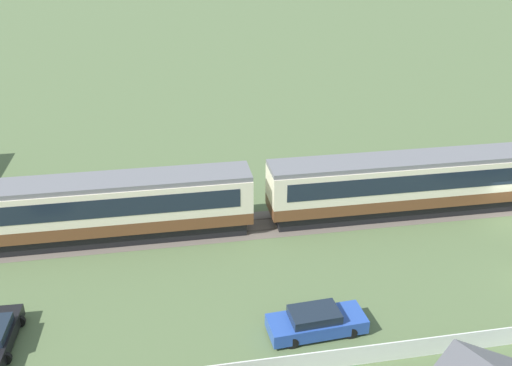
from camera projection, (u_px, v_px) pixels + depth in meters
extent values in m
plane|color=#566B42|center=(506.00, 217.00, 37.07)|extent=(600.00, 600.00, 0.00)
cube|color=brown|center=(418.00, 194.00, 37.25)|extent=(20.85, 2.82, 0.80)
cube|color=beige|center=(421.00, 175.00, 36.61)|extent=(20.85, 2.82, 2.16)
cube|color=#192330|center=(421.00, 174.00, 36.56)|extent=(19.18, 2.86, 1.21)
cube|color=slate|center=(423.00, 158.00, 36.07)|extent=(20.85, 2.65, 0.30)
cube|color=black|center=(416.00, 205.00, 37.62)|extent=(20.01, 2.42, 0.88)
cylinder|color=black|center=(512.00, 202.00, 38.06)|extent=(0.90, 0.18, 0.90)
cylinder|color=black|center=(501.00, 193.00, 39.33)|extent=(0.90, 0.18, 0.90)
cylinder|color=black|center=(324.00, 219.00, 35.91)|extent=(0.90, 0.18, 0.90)
cylinder|color=black|center=(318.00, 209.00, 37.18)|extent=(0.90, 0.18, 0.90)
cube|color=brown|center=(86.00, 222.00, 33.80)|extent=(20.85, 2.82, 0.80)
cube|color=beige|center=(82.00, 201.00, 33.15)|extent=(20.85, 2.82, 2.16)
cube|color=#192330|center=(82.00, 200.00, 33.11)|extent=(19.18, 2.86, 1.21)
cube|color=slate|center=(79.00, 183.00, 32.62)|extent=(20.85, 2.65, 0.30)
cube|color=black|center=(87.00, 234.00, 34.16)|extent=(20.01, 2.42, 0.88)
cylinder|color=black|center=(197.00, 230.00, 34.60)|extent=(0.90, 0.18, 0.90)
cylinder|color=black|center=(196.00, 219.00, 35.88)|extent=(0.90, 0.18, 0.90)
cube|color=#665B51|center=(171.00, 233.00, 35.17)|extent=(140.09, 3.60, 0.01)
cube|color=#4C4238|center=(171.00, 238.00, 34.53)|extent=(140.09, 0.12, 0.04)
cube|color=#4C4238|center=(170.00, 227.00, 35.80)|extent=(140.09, 0.12, 0.04)
cylinder|color=black|center=(19.00, 322.00, 26.89)|extent=(0.62, 0.20, 0.62)
cylinder|color=black|center=(5.00, 359.00, 24.61)|extent=(0.62, 0.20, 0.62)
cube|color=#284CA8|center=(317.00, 324.00, 26.44)|extent=(4.88, 2.05, 0.70)
cube|color=#192330|center=(314.00, 315.00, 26.15)|extent=(2.48, 1.66, 0.46)
cylinder|color=black|center=(351.00, 333.00, 26.15)|extent=(0.62, 0.20, 0.62)
cylinder|color=black|center=(339.00, 312.00, 27.53)|extent=(0.62, 0.20, 0.62)
cylinder|color=black|center=(292.00, 343.00, 25.53)|extent=(0.62, 0.20, 0.62)
cylinder|color=black|center=(283.00, 321.00, 26.91)|extent=(0.62, 0.20, 0.62)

